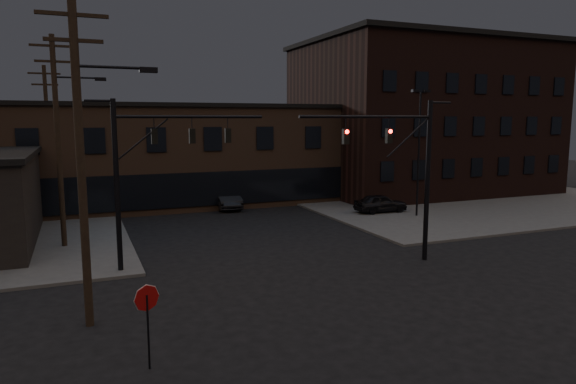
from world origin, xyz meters
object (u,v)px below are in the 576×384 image
Objects in this scene: stop_sign at (147,307)px; car_crossing at (226,198)px; traffic_signal_far at (145,165)px; parked_car_lot_a at (381,203)px; parked_car_lot_b at (372,190)px; traffic_signal_near at (409,164)px.

car_crossing is at bearing 69.71° from stop_sign.
traffic_signal_far is at bearing 82.68° from stop_sign.
car_crossing is at bearing 62.11° from traffic_signal_far.
parked_car_lot_a is at bearing 24.36° from traffic_signal_far.
car_crossing is at bearing 56.69° from parked_car_lot_a.
parked_car_lot_a is (18.03, 8.16, -4.17)m from traffic_signal_far.
parked_car_lot_b reaches higher than parked_car_lot_a.
parked_car_lot_b is 13.02m from car_crossing.
stop_sign is 0.50× the size of car_crossing.
traffic_signal_near reaches higher than stop_sign.
stop_sign is 32.82m from parked_car_lot_b.
stop_sign reaches higher than car_crossing.
traffic_signal_far is 1.98× the size of parked_car_lot_a.
traffic_signal_near is 1.00× the size of traffic_signal_far.
parked_car_lot_a is 6.64m from parked_car_lot_b.
stop_sign is 26.74m from car_crossing.
traffic_signal_far is 10.55m from stop_sign.
traffic_signal_near is at bearing -16.17° from traffic_signal_far.
parked_car_lot_b is (20.97, 14.12, -4.14)m from traffic_signal_far.
traffic_signal_far is 20.23m from parked_car_lot_a.
traffic_signal_near reaches higher than parked_car_lot_a.
traffic_signal_far is (-12.07, 3.50, 0.08)m from traffic_signal_near.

